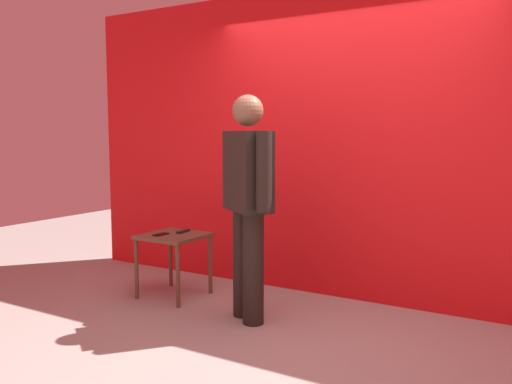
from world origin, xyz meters
The scene contains 6 objects.
ground_plane centered at (0.00, 0.00, 0.00)m, with size 12.00×12.00×0.00m, color #9E9991.
back_wall_red centered at (0.00, 1.32, 1.37)m, with size 5.73×0.12×2.75m, color red.
standing_person centered at (-0.45, 0.36, 0.98)m, with size 0.63×0.49×1.75m.
side_table centered at (-1.35, 0.54, 0.48)m, with size 0.53×0.53×0.57m.
cell_phone centered at (-1.42, 0.46, 0.57)m, with size 0.07×0.14×0.01m, color black.
tv_remote centered at (-1.33, 0.65, 0.58)m, with size 0.04×0.17×0.02m, color black.
Camera 1 is at (1.66, -3.10, 1.45)m, focal length 37.29 mm.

